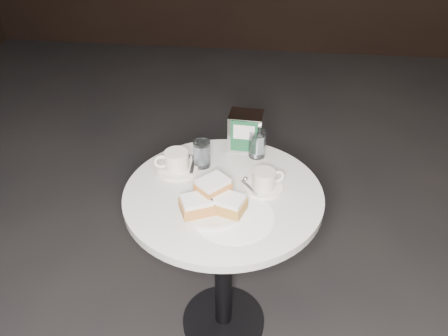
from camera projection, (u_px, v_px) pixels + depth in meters
ground at (223, 322)px, 1.95m from camera, size 7.00×7.00×0.00m
cafe_table at (223, 233)px, 1.64m from camera, size 0.70×0.70×0.74m
sugar_spill at (234, 216)px, 1.42m from camera, size 0.31×0.31×0.00m
beignet_plate at (213, 202)px, 1.42m from camera, size 0.23×0.23×0.10m
coffee_cup_left at (176, 162)px, 1.61m from camera, size 0.19×0.19×0.08m
coffee_cup_right at (264, 181)px, 1.52m from camera, size 0.18×0.18×0.07m
water_glass_left at (202, 154)px, 1.63m from camera, size 0.07×0.07×0.10m
water_glass_right at (257, 144)px, 1.68m from camera, size 0.08×0.08×0.11m
napkin_dispenser at (246, 131)px, 1.72m from camera, size 0.13×0.12×0.15m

